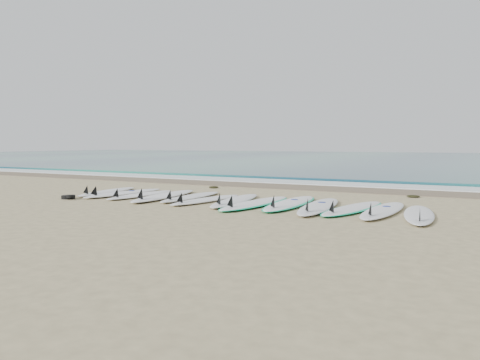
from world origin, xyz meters
The scene contains 21 objects.
ground centered at (0.00, 0.00, 0.00)m, with size 120.00×120.00×0.00m, color tan.
ocean centered at (0.00, 32.50, 0.01)m, with size 120.00×55.00×0.03m, color #216464.
wet_sand_band centered at (0.00, 4.10, 0.01)m, with size 120.00×1.80×0.01m, color brown.
foam_band centered at (0.00, 5.50, 0.02)m, with size 120.00×1.40×0.04m, color silver.
wave_crest centered at (0.00, 7.00, 0.05)m, with size 120.00×1.00×0.10m, color #216464.
surfboard_0 centered at (-3.88, 0.08, 0.05)m, with size 0.89×2.49×0.31m.
surfboard_1 centered at (-3.24, -0.02, 0.06)m, with size 0.75×2.61×0.33m.
surfboard_2 centered at (-2.62, -0.09, 0.05)m, with size 0.53×2.34×0.30m.
surfboard_3 centered at (-1.92, -0.07, 0.06)m, with size 0.95×2.89×0.36m.
surfboard_4 centered at (-1.27, 0.12, 0.05)m, with size 0.58×2.46×0.31m.
surfboard_5 centered at (-0.66, -0.20, 0.05)m, with size 0.78×2.40×0.30m.
surfboard_6 centered at (0.02, -0.04, 0.06)m, with size 0.94×2.70×0.34m.
surfboard_7 centered at (0.61, -0.22, 0.05)m, with size 0.80×2.76×0.35m.
surfboard_8 centered at (1.26, 0.12, 0.05)m, with size 0.83×2.84×0.36m.
surfboard_9 centered at (1.97, -0.10, 0.06)m, with size 0.91×2.86×0.36m.
surfboard_10 centered at (2.63, 0.00, 0.05)m, with size 1.00×2.63×0.33m.
surfboard_11 centered at (3.21, -0.06, 0.06)m, with size 0.63×2.69×0.34m.
surfboard_12 centered at (3.89, -0.26, 0.06)m, with size 0.85×2.53×0.32m.
seaweed_near centered at (-2.15, 2.64, 0.03)m, with size 0.31×0.24×0.06m, color black.
seaweed_far centered at (3.36, 2.91, 0.03)m, with size 0.31×0.24×0.06m, color black.
leash_coil centered at (-3.79, -1.24, 0.05)m, with size 0.46×0.36×0.11m.
Camera 1 is at (4.96, -9.01, 1.32)m, focal length 35.00 mm.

